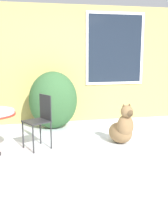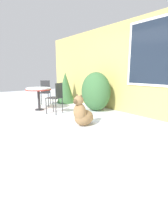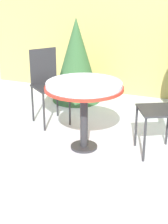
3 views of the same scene
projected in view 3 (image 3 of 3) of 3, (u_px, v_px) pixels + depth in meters
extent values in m
cone|color=#386638|center=(76.00, 60.00, 4.94)|extent=(0.72, 0.72, 1.21)
cylinder|color=#2D2D30|center=(84.00, 146.00, 3.69)|extent=(0.28, 0.28, 0.03)
cylinder|color=#2D2D30|center=(84.00, 118.00, 3.57)|extent=(0.08, 0.08, 0.63)
cylinder|color=red|center=(84.00, 88.00, 3.45)|extent=(0.81, 0.81, 0.03)
cylinder|color=silver|center=(84.00, 84.00, 3.44)|extent=(0.77, 0.77, 0.04)
cube|color=#2D2D30|center=(50.00, 87.00, 4.16)|extent=(0.53, 0.53, 0.02)
cube|color=#2D2D30|center=(43.00, 66.00, 4.23)|extent=(0.23, 0.29, 0.43)
cylinder|color=#2D2D30|center=(44.00, 112.00, 4.03)|extent=(0.02, 0.02, 0.46)
cylinder|color=#2D2D30|center=(70.00, 107.00, 4.19)|extent=(0.02, 0.02, 0.46)
cylinder|color=#2D2D30|center=(33.00, 104.00, 4.30)|extent=(0.02, 0.02, 0.46)
cylinder|color=#2D2D30|center=(57.00, 99.00, 4.47)|extent=(0.02, 0.02, 0.46)
cube|color=#2D2D30|center=(158.00, 110.00, 3.42)|extent=(0.51, 0.51, 0.02)
cylinder|color=#2D2D30|center=(136.00, 126.00, 3.65)|extent=(0.02, 0.02, 0.46)
cylinder|color=#2D2D30|center=(145.00, 140.00, 3.33)|extent=(0.02, 0.02, 0.46)
cylinder|color=#2D2D30|center=(167.00, 125.00, 3.68)|extent=(0.02, 0.02, 0.46)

